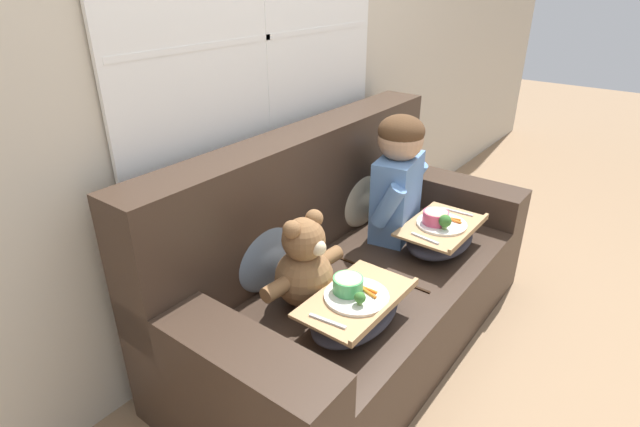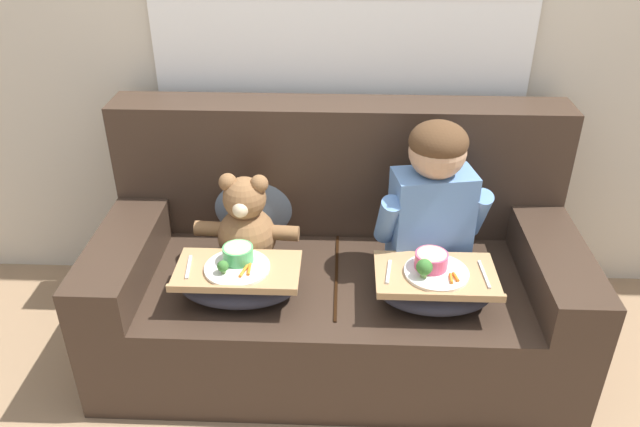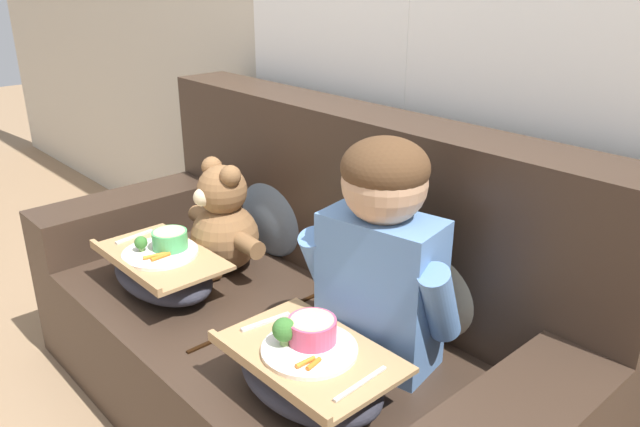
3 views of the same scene
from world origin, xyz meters
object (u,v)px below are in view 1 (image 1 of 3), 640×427
Objects in this scene: couch at (346,273)px; throw_pillow_behind_teddy at (261,247)px; teddy_bear at (305,267)px; throw_pillow_behind_child at (358,191)px; lap_tray_teddy at (356,309)px; child_figure at (399,172)px; lap_tray_child at (440,235)px.

couch is 4.76× the size of throw_pillow_behind_teddy.
throw_pillow_behind_child is at bearing 17.75° from teddy_bear.
throw_pillow_behind_child is at bearing 33.12° from lap_tray_teddy.
lap_tray_teddy is (0.00, -0.24, -0.09)m from teddy_bear.
couch is 0.44m from teddy_bear.
couch reaches higher than throw_pillow_behind_child.
throw_pillow_behind_child is 0.92× the size of teddy_bear.
child_figure is (0.00, -0.23, 0.16)m from throw_pillow_behind_child.
lap_tray_child is at bearing -38.80° from couch.
couch is 4.45× the size of teddy_bear.
teddy_bear is at bearing 161.53° from lap_tray_child.
throw_pillow_behind_child reaches higher than lap_tray_teddy.
child_figure reaches higher than throw_pillow_behind_child.
throw_pillow_behind_teddy reaches higher than lap_tray_teddy.
child_figure is 1.40× the size of lap_tray_child.
throw_pillow_behind_child is 0.63× the size of child_figure.
child_figure is at bearing -6.91° from couch.
lap_tray_child is at bearing -90.43° from child_figure.
lap_tray_child is (0.73, -0.48, -0.10)m from throw_pillow_behind_teddy.
lap_tray_child is (0.73, -0.24, -0.09)m from teddy_bear.
throw_pillow_behind_teddy is 0.79m from child_figure.
lap_tray_child is at bearing -18.47° from teddy_bear.
throw_pillow_behind_teddy is at bearing 153.10° from couch.
lap_tray_teddy is (-0.73, 0.00, -0.00)m from lap_tray_child.
couch is 0.49m from lap_tray_teddy.
couch is at bearing 38.57° from lap_tray_teddy.
lap_tray_child is (-0.00, -0.48, -0.10)m from throw_pillow_behind_child.
throw_pillow_behind_teddy is 0.64× the size of child_figure.
couch is 0.48m from throw_pillow_behind_teddy.
throw_pillow_behind_child reaches higher than lap_tray_child.
teddy_bear is at bearing -90.09° from throw_pillow_behind_teddy.
child_figure is (0.37, -0.04, 0.41)m from couch.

